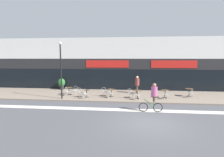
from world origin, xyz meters
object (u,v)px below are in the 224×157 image
cafe_chair_0_near (67,91)px  cafe_chair_0_side (75,90)px  cyclist_0 (153,95)px  cafe_chair_3_near (138,94)px  cafe_chair_2_near (110,93)px  cafe_chair_1_side (80,92)px  lamp_post (61,66)px  bistro_table_1 (87,92)px  bistro_table_0 (69,89)px  cafe_chair_5_near (191,92)px  bistro_table_5 (189,91)px  cafe_chair_2_side (105,91)px  bistro_table_4 (165,92)px  pedestrian_near_end (137,83)px  bistro_table_3 (137,93)px  cafe_chair_4_near (167,94)px  bistro_table_2 (111,91)px  cafe_chair_3_side (131,93)px  planter_pot (62,83)px  cafe_chair_1_near (85,93)px

cafe_chair_0_near → cafe_chair_0_side: (0.63, 0.62, 0.00)m
cyclist_0 → cafe_chair_3_near: bearing=-72.6°
cafe_chair_0_side → cafe_chair_2_near: (3.70, -1.04, 0.00)m
cafe_chair_2_near → cyclist_0: (3.44, -3.47, 0.56)m
cafe_chair_1_side → lamp_post: lamp_post is taller
bistro_table_1 → cyclist_0: 6.74m
bistro_table_0 → cafe_chair_5_near: cafe_chair_5_near is taller
cafe_chair_1_side → cyclist_0: 7.27m
bistro_table_5 → cafe_chair_2_side: size_ratio=0.84×
bistro_table_1 → bistro_table_4: bearing=4.0°
bistro_table_1 → pedestrian_near_end: bearing=26.9°
bistro_table_3 → cafe_chair_1_side: cafe_chair_1_side is taller
bistro_table_3 → cafe_chair_0_near: (-6.82, 0.34, -0.03)m
bistro_table_0 → cyclist_0: (7.77, -4.52, 0.55)m
cafe_chair_1_side → pedestrian_near_end: size_ratio=0.49×
cafe_chair_2_near → cafe_chair_4_near: 5.06m
cafe_chair_2_side → bistro_table_5: bearing=2.8°
cafe_chair_5_near → cafe_chair_1_side: bearing=96.6°
bistro_table_0 → lamp_post: lamp_post is taller
bistro_table_1 → cafe_chair_3_near: cafe_chair_3_near is taller
bistro_table_4 → cafe_chair_1_side: 7.95m
cafe_chair_4_near → bistro_table_2: bearing=76.3°
cafe_chair_0_side → cyclist_0: 8.47m
cafe_chair_0_near → cafe_chair_2_near: bearing=-89.3°
bistro_table_4 → pedestrian_near_end: bearing=142.7°
cafe_chair_2_near → cafe_chair_4_near: (5.06, -0.02, 0.00)m
cafe_chair_3_side → cyclist_0: size_ratio=0.44×
cafe_chair_0_near → cafe_chair_2_side: same height
bistro_table_1 → cafe_chair_2_near: cafe_chair_2_near is taller
lamp_post → cyclist_0: bearing=-19.9°
planter_pot → cyclist_0: size_ratio=0.64×
bistro_table_1 → bistro_table_3: bearing=-0.1°
bistro_table_3 → bistro_table_5: bearing=15.7°
cafe_chair_3_side → cyclist_0: (1.58, -3.55, 0.56)m
cafe_chair_4_near → lamp_post: lamp_post is taller
bistro_table_4 → bistro_table_5: bearing=20.0°
pedestrian_near_end → cafe_chair_1_side: bearing=-162.8°
bistro_table_1 → cyclist_0: size_ratio=0.34×
cafe_chair_0_side → cyclist_0: size_ratio=0.44×
cafe_chair_1_near → cafe_chair_4_near: bearing=-80.1°
cafe_chair_3_side → cyclist_0: 3.92m
cafe_chair_2_near → bistro_table_4: bearing=-79.7°
cafe_chair_0_side → cafe_chair_1_near: (1.44, -1.58, 0.00)m
pedestrian_near_end → lamp_post: bearing=-162.5°
cafe_chair_0_side → bistro_table_4: bearing=178.7°
cafe_chair_3_side → cafe_chair_4_near: (3.20, -0.10, 0.00)m
bistro_table_3 → cyclist_0: size_ratio=0.37×
pedestrian_near_end → cyclist_0: bearing=-88.4°
cafe_chair_1_near → planter_pot: 5.89m
cafe_chair_4_near → cyclist_0: cyclist_0 is taller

